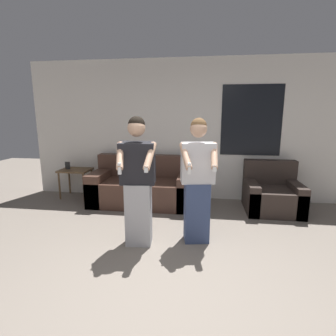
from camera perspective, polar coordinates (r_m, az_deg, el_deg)
The scene contains 7 objects.
ground_plane at distance 2.66m, azimuth -1.43°, elevation -27.31°, with size 14.00×14.00×0.00m, color slate.
wall_back at distance 5.17m, azimuth 4.40°, elevation 8.15°, with size 6.32×0.07×2.70m.
couch at distance 4.99m, azimuth -5.38°, elevation -4.20°, with size 1.92×0.91×0.88m.
armchair at distance 4.95m, azimuth 21.66°, elevation -5.41°, with size 0.91×0.85×0.85m.
side_table at distance 5.62m, azimuth -19.52°, elevation -1.03°, with size 0.59×0.47×0.73m.
person_left at distance 3.30m, azimuth -6.60°, elevation -3.11°, with size 0.49×0.49×1.65m.
person_right at distance 3.39m, azimuth 6.42°, elevation -2.92°, with size 0.48×0.51×1.63m.
Camera 1 is at (0.34, -2.03, 1.67)m, focal length 28.00 mm.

